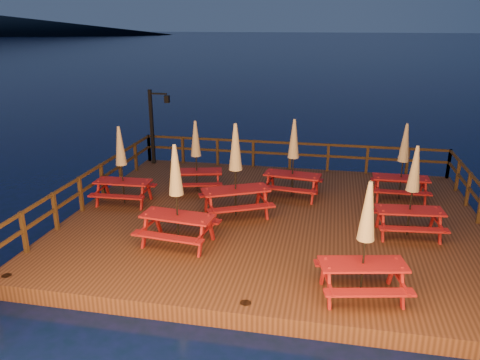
{
  "coord_description": "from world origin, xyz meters",
  "views": [
    {
      "loc": [
        1.52,
        -12.82,
        5.95
      ],
      "look_at": [
        -1.15,
        0.6,
        1.28
      ],
      "focal_mm": 35.0,
      "sensor_mm": 36.0,
      "label": 1
    }
  ],
  "objects": [
    {
      "name": "railing",
      "position": [
        0.0,
        1.78,
        1.16
      ],
      "size": [
        11.8,
        9.75,
        1.1
      ],
      "color": "#392612",
      "rests_on": "deck"
    },
    {
      "name": "picnic_table_0",
      "position": [
        3.73,
        -0.56,
        1.71
      ],
      "size": [
        1.89,
        1.61,
        2.52
      ],
      "rotation": [
        0.0,
        0.0,
        0.1
      ],
      "color": "maroon",
      "rests_on": "deck"
    },
    {
      "name": "picnic_table_2",
      "position": [
        -1.14,
        -0.13,
        1.86
      ],
      "size": [
        2.48,
        2.32,
        2.81
      ],
      "rotation": [
        0.0,
        0.0,
        0.46
      ],
      "color": "maroon",
      "rests_on": "deck"
    },
    {
      "name": "picnic_table_4",
      "position": [
        3.83,
        2.26,
        1.71
      ],
      "size": [
        1.78,
        1.47,
        2.52
      ],
      "rotation": [
        0.0,
        0.0,
        0.02
      ],
      "color": "maroon",
      "rests_on": "deck"
    },
    {
      "name": "deck",
      "position": [
        0.0,
        0.0,
        0.2
      ],
      "size": [
        12.0,
        10.0,
        0.4
      ],
      "primitive_type": "cube",
      "color": "#3F2314",
      "rests_on": "ground"
    },
    {
      "name": "picnic_table_3",
      "position": [
        -2.87,
        1.68,
        1.67
      ],
      "size": [
        2.01,
        1.79,
        2.45
      ],
      "rotation": [
        0.0,
        0.0,
        0.25
      ],
      "color": "maroon",
      "rests_on": "deck"
    },
    {
      "name": "ground",
      "position": [
        0.0,
        0.0,
        0.0
      ],
      "size": [
        500.0,
        500.0,
        0.0
      ],
      "primitive_type": "plane",
      "color": "black",
      "rests_on": "ground"
    },
    {
      "name": "picnic_table_5",
      "position": [
        2.35,
        -3.85,
        1.74
      ],
      "size": [
        2.06,
        1.81,
        2.57
      ],
      "rotation": [
        0.0,
        0.0,
        0.21
      ],
      "color": "maroon",
      "rests_on": "deck"
    },
    {
      "name": "picnic_table_1",
      "position": [
        0.36,
        1.81,
        1.76
      ],
      "size": [
        2.0,
        1.72,
        2.61
      ],
      "rotation": [
        0.0,
        0.0,
        -0.13
      ],
      "color": "maroon",
      "rests_on": "deck"
    },
    {
      "name": "picnic_table_7",
      "position": [
        -4.85,
        0.17,
        1.7
      ],
      "size": [
        1.8,
        1.51,
        2.5
      ],
      "rotation": [
        0.0,
        0.0,
        0.04
      ],
      "color": "maroon",
      "rests_on": "deck"
    },
    {
      "name": "lamp_post",
      "position": [
        -5.39,
        4.55,
        2.2
      ],
      "size": [
        0.85,
        0.18,
        3.0
      ],
      "color": "black",
      "rests_on": "deck"
    },
    {
      "name": "picnic_table_6",
      "position": [
        -2.23,
        -2.26,
        1.8
      ],
      "size": [
        2.04,
        1.74,
        2.69
      ],
      "rotation": [
        0.0,
        0.0,
        -0.11
      ],
      "color": "maroon",
      "rests_on": "deck"
    },
    {
      "name": "deck_piles",
      "position": [
        0.0,
        0.0,
        -0.3
      ],
      "size": [
        11.44,
        9.44,
        1.4
      ],
      "color": "#392612",
      "rests_on": "ground"
    }
  ]
}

